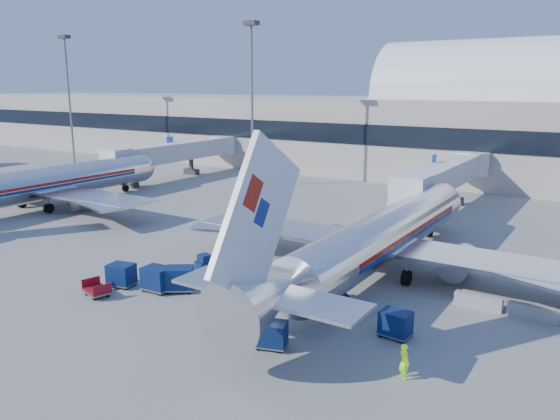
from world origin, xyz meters
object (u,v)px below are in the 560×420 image
Objects in this scene: cart_train_c at (121,275)px; cart_train_a at (180,278)px; mast_far_west at (68,81)px; tug_right at (334,293)px; tug_left at (209,263)px; jetbridge_mid at (181,151)px; cart_open_red at (97,291)px; cart_solo_far at (396,323)px; airliner_main at (380,238)px; jetbridge_near at (449,175)px; ramp_worker at (404,361)px; airliner_mid at (41,184)px; barrier_mid at (533,313)px; mast_west at (252,80)px; tug_lead at (243,289)px; cart_train_b at (157,278)px; cart_solo_near at (272,334)px; barrier_near at (478,302)px.

cart_train_a is at bearing 9.17° from cart_train_c.
tug_right is (69.68, -32.17, -14.17)m from mast_far_west.
jetbridge_mid is at bearing 62.18° from tug_left.
cart_open_red is (-3.09, -8.16, -0.27)m from tug_left.
tug_right is (44.08, -32.98, -3.31)m from jetbridge_mid.
cart_solo_far is (19.56, 2.96, -0.05)m from cart_train_c.
tug_right is (-0.32, -6.68, -2.31)m from airliner_main.
jetbridge_near is 38.04m from cart_train_a.
cart_train_a is 1.35× the size of ramp_worker.
airliner_mid is 53.42m from barrier_mid.
mast_west is at bearing -178.32° from jetbridge_near.
tug_lead is (38.44, -35.64, -3.28)m from jetbridge_mid.
jetbridge_mid is at bearing 99.83° from tug_lead.
cart_train_c is at bearing -107.47° from jetbridge_near.
airliner_main is at bearing 11.52° from cart_train_a.
cart_train_c is (29.84, -38.63, -3.05)m from jetbridge_mid.
ramp_worker is (21.59, -1.17, 0.04)m from cart_train_c.
mast_far_west is 87.17m from barrier_mid.
cart_train_b is at bearing -63.78° from mast_west.
jetbridge_near is at bearing 0.00° from jetbridge_mid.
cart_train_a is (-7.97, -37.07, -3.00)m from jetbridge_near.
jetbridge_near is 11.05× the size of cart_train_a.
jetbridge_near is 11.57× the size of tug_lead.
cart_solo_near is at bearing -53.22° from mast_west.
mast_far_west is 9.08× the size of cart_train_a.
tug_right is at bearing 157.40° from cart_solo_far.
cart_open_red is (15.47, -40.02, -14.42)m from mast_west.
tug_right is at bearing 19.80° from cart_train_b.
jetbridge_near reaches higher than cart_train_b.
mast_west is 49.33m from barrier_near.
cart_train_b reaches higher than tug_right.
airliner_mid is 12.42× the size of barrier_near.
tug_lead is at bearing -16.60° from cart_train_a.
cart_train_a is 1.18× the size of cart_train_c.
airliner_main is at bearing 124.13° from tug_right.
mast_west is 43.64m from cart_train_b.
cart_train_c is 1.14× the size of cart_solo_far.
airliner_mid is 17.60× the size of cart_train_c.
airliner_main is 7.07m from tug_right.
jetbridge_near is 9.17× the size of barrier_mid.
airliner_main is 42.00m from airliner_mid.
jetbridge_mid is 14.92× the size of ramp_worker.
airliner_mid is at bearing 126.65° from cart_train_a.
tug_right is (5.64, 2.66, -0.02)m from tug_lead.
airliner_mid is 20.08× the size of cart_solo_far.
jetbridge_near is 40.81m from cart_solo_near.
mast_far_west is 10.68× the size of cart_train_c.
jetbridge_mid is at bearing 98.00° from cart_train_a.
barrier_mid is 11.81m from ramp_worker.
airliner_mid is at bearing 142.72° from cart_solo_near.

